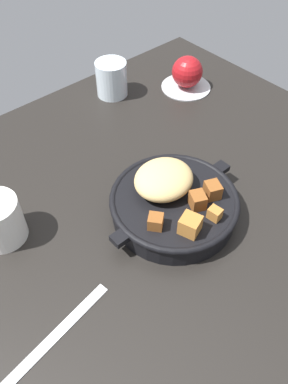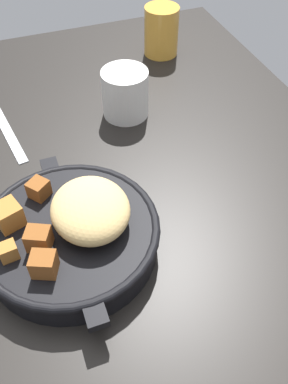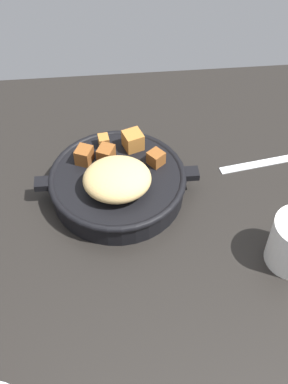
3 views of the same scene
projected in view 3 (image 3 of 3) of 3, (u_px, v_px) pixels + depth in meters
ground_plane at (155, 224)px, 79.68cm from camera, size 110.09×83.36×2.40cm
cast_iron_skillet at (118, 182)px, 79.99cm from camera, size 27.27×22.96×9.01cm
butter_knife at (277, 160)px, 87.84cm from camera, size 22.03×5.02×0.36cm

